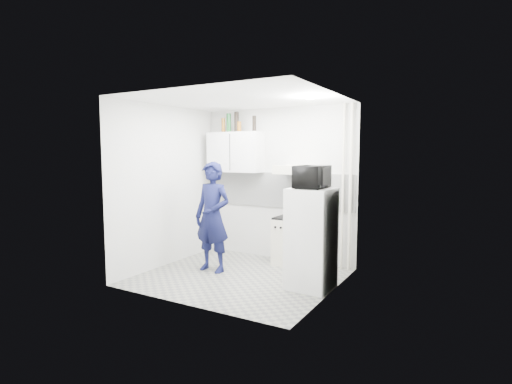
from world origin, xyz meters
The scene contains 22 objects.
floor centered at (0.00, 0.00, 0.00)m, with size 2.80×2.80×0.00m, color gray.
ceiling centered at (0.00, 0.00, 2.60)m, with size 2.80×2.80×0.00m, color white.
wall_back centered at (0.00, 1.25, 1.30)m, with size 2.80×2.80×0.00m, color beige.
wall_left centered at (-1.40, 0.00, 1.30)m, with size 2.60×2.60×0.00m, color beige.
wall_right centered at (1.40, 0.00, 1.30)m, with size 2.60×2.60×0.00m, color beige.
person centered at (-0.53, 0.07, 0.85)m, with size 0.62×0.41×1.70m, color #0E1135.
stove centered at (0.36, 1.00, 0.38)m, with size 0.48×0.48×0.76m, color beige.
fridge centered at (1.10, 0.08, 0.68)m, with size 0.57×0.57×1.37m, color white.
stove_top centered at (0.36, 1.00, 0.77)m, with size 0.46×0.46×0.03m, color black.
saucepan centered at (0.35, 0.95, 0.84)m, with size 0.17×0.17×0.10m, color silver.
microwave centered at (1.10, 0.08, 1.52)m, with size 0.37×0.55×0.30m, color black.
bottle_b centered at (-1.00, 1.07, 2.33)m, with size 0.07×0.07×0.26m, color brown.
bottle_c centered at (-0.89, 1.07, 2.37)m, with size 0.08×0.08×0.33m, color #144C1E.
bottle_d centered at (-0.72, 1.07, 2.37)m, with size 0.08×0.08×0.35m, color black.
canister_a centered at (-0.67, 1.07, 2.29)m, with size 0.07×0.07×0.18m, color brown.
bottle_e centered at (-0.36, 1.07, 2.33)m, with size 0.07×0.07×0.27m, color black.
upper_cabinet centered at (-0.75, 1.07, 1.85)m, with size 1.00×0.35×0.70m, color white.
range_hood centered at (0.45, 1.00, 1.57)m, with size 0.60×0.50×0.14m, color beige.
backsplash centered at (0.00, 1.24, 1.20)m, with size 2.74×0.03×0.60m, color white.
pipe_a centered at (1.30, 1.17, 1.30)m, with size 0.05×0.05×2.60m, color beige.
pipe_b centered at (1.18, 1.17, 1.30)m, with size 0.04×0.04×2.60m, color beige.
ceiling_spot_fixture centered at (1.00, 0.20, 2.57)m, with size 0.10×0.10×0.02m, color white.
Camera 1 is at (3.07, -4.90, 1.85)m, focal length 28.00 mm.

